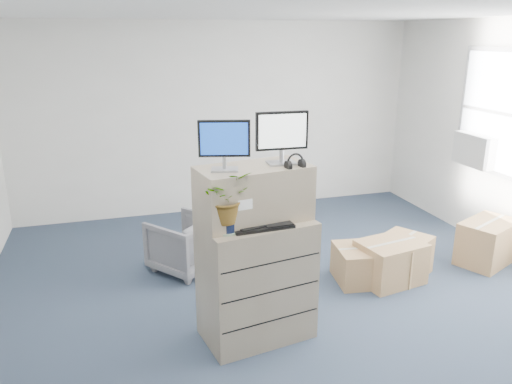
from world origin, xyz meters
TOP-DOWN VIEW (x-y plane):
  - ground at (0.00, 0.00)m, footprint 7.00×7.00m
  - wall_back at (0.00, 3.51)m, footprint 6.00×0.02m
  - ac_unit at (2.87, 1.40)m, footprint 0.24×0.60m
  - filing_cabinet_lower at (-0.45, 0.03)m, footprint 1.02×0.72m
  - filing_cabinet_upper at (-0.46, 0.08)m, footprint 1.00×0.62m
  - monitor_left at (-0.71, 0.02)m, footprint 0.40×0.20m
  - monitor_right at (-0.21, 0.09)m, footprint 0.45×0.18m
  - headphones at (-0.14, -0.06)m, footprint 0.16×0.04m
  - keyboard at (-0.44, -0.12)m, footprint 0.52×0.24m
  - mouse at (-0.10, 0.02)m, footprint 0.12×0.09m
  - water_bottle at (-0.36, 0.13)m, footprint 0.08×0.08m
  - phone_dock at (-0.45, 0.03)m, footprint 0.07×0.06m
  - external_drive at (-0.11, 0.22)m, footprint 0.24×0.19m
  - tissue_box at (-0.12, 0.19)m, footprint 0.27×0.20m
  - potted_plant at (-0.74, -0.13)m, footprint 0.47×0.50m
  - office_chair at (-0.85, 1.52)m, footprint 0.91×0.90m
  - cardboard_boxes at (1.64, 0.67)m, footprint 2.38×0.78m

SIDE VIEW (x-z plane):
  - ground at x=0.00m, z-range 0.00..0.00m
  - cardboard_boxes at x=1.64m, z-range -0.03..0.48m
  - office_chair at x=-0.85m, z-range 0.00..0.69m
  - filing_cabinet_lower at x=-0.45m, z-range 0.00..1.09m
  - keyboard at x=-0.44m, z-range 1.09..1.12m
  - mouse at x=-0.10m, z-range 1.09..1.13m
  - external_drive at x=-0.11m, z-range 1.09..1.16m
  - phone_dock at x=-0.45m, z-range 1.07..1.20m
  - ac_unit at x=2.87m, z-range 1.00..1.40m
  - tissue_box at x=-0.12m, z-range 1.16..1.25m
  - water_bottle at x=-0.36m, z-range 1.09..1.35m
  - filing_cabinet_upper at x=-0.46m, z-range 1.09..1.56m
  - potted_plant at x=-0.74m, z-range 1.12..1.53m
  - wall_back at x=0.00m, z-range 0.00..2.80m
  - headphones at x=-0.14m, z-range 1.52..1.68m
  - monitor_left at x=-0.71m, z-range 1.58..1.99m
  - monitor_right at x=-0.21m, z-range 1.58..2.03m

